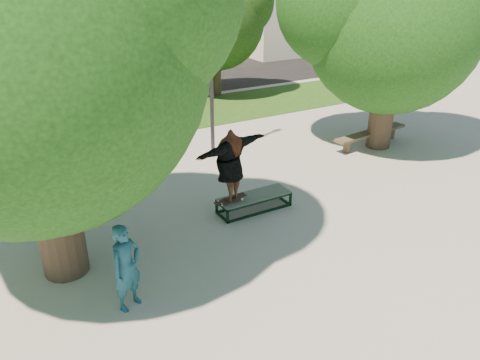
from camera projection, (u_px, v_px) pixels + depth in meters
ground at (276, 237)px, 10.19m from camera, size 120.00×120.00×0.00m
grass_strip at (161, 117)px, 18.12m from camera, size 30.00×4.00×0.02m
asphalt_strip at (93, 86)px, 22.78m from camera, size 40.00×8.00×0.01m
tree_left at (16, 34)px, 7.26m from camera, size 6.96×5.95×7.12m
tree_right at (390, 14)px, 13.58m from camera, size 6.24×5.33×6.51m
bg_tree_mid at (76, 5)px, 17.53m from camera, size 5.76×4.92×6.24m
bg_tree_right at (213, 14)px, 19.84m from camera, size 5.04×4.31×5.43m
lamppost at (210, 52)px, 13.26m from camera, size 0.25×0.15×6.11m
grind_box at (254, 202)px, 11.26m from camera, size 1.80×0.60×0.38m
skater_rig at (230, 165)px, 10.50m from camera, size 2.17×1.14×1.78m
bystander at (127, 267)px, 7.82m from camera, size 0.69×0.59×1.59m
bench at (371, 134)px, 15.21m from camera, size 3.06×0.72×0.47m
car_grey at (55, 86)px, 20.12m from camera, size 2.23×4.64×1.27m
car_silver_b at (119, 78)px, 21.56m from camera, size 2.39×4.68×1.30m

